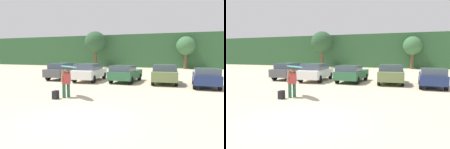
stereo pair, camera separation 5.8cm
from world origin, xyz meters
The scene contains 12 objects.
ground_plane centered at (0.00, 0.00, 0.00)m, with size 120.00×120.00×0.00m, color #C1B293.
hillside_ridge centered at (0.00, 35.97, 2.91)m, with size 108.00×12.00×5.83m, color #2D5633.
tree_far_right centered at (-12.24, 27.76, 4.40)m, with size 3.78×3.78×6.33m.
tree_ridge_back centered at (2.84, 29.08, 3.60)m, with size 2.94×2.94×5.13m.
parked_car_dark_gray centered at (-7.64, 10.63, 0.80)m, with size 1.95×4.36×1.54m.
parked_car_white centered at (-4.68, 10.32, 0.83)m, with size 2.33×4.76×1.55m.
parked_car_forest_green centered at (-1.47, 10.60, 0.76)m, with size 1.98×4.05×1.45m.
parked_car_olive_green centered at (1.77, 10.77, 0.82)m, with size 2.32×4.13×1.56m.
parked_car_navy centered at (4.76, 9.89, 0.74)m, with size 1.83×3.95×1.41m.
person_adult centered at (-2.64, 3.35, 0.90)m, with size 0.45×0.60×1.59m.
surfboard_teal centered at (-2.53, 3.43, 1.71)m, with size 1.94×1.69×0.10m.
backpack_dropped centered at (-2.97, 2.82, 0.22)m, with size 0.24×0.34×0.45m.
Camera 2 is at (3.79, -6.50, 2.40)m, focal length 33.95 mm.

